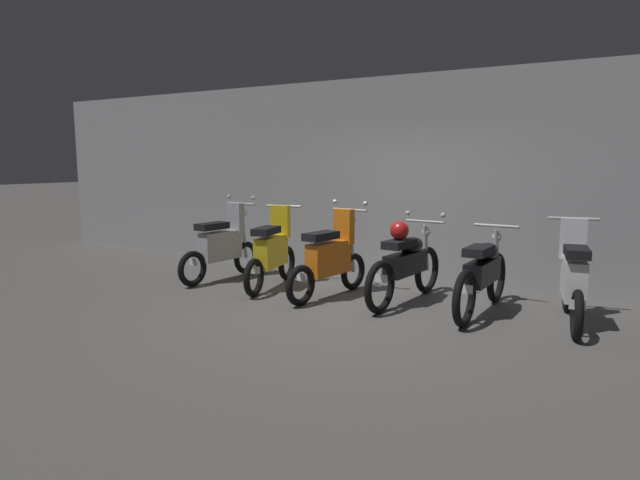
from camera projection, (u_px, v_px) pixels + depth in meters
name	position (u px, v px, depth m)	size (l,w,h in m)	color
ground_plane	(343.00, 311.00, 6.77)	(80.00, 80.00, 0.00)	#565451
back_wall	(415.00, 178.00, 8.57)	(16.00, 0.30, 3.13)	gray
motorbike_slot_0	(222.00, 246.00, 8.51)	(0.59, 1.68, 1.29)	black
motorbike_slot_1	(272.00, 252.00, 7.98)	(0.58, 1.67, 1.18)	black
motorbike_slot_2	(330.00, 258.00, 7.41)	(0.58, 1.68, 1.29)	black
motorbike_slot_3	(406.00, 262.00, 7.12)	(0.59, 1.95, 1.15)	black
motorbike_slot_4	(483.00, 273.00, 6.61)	(0.56, 1.95, 1.03)	black
motorbike_slot_5	(573.00, 278.00, 6.17)	(0.57, 1.67, 1.18)	black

